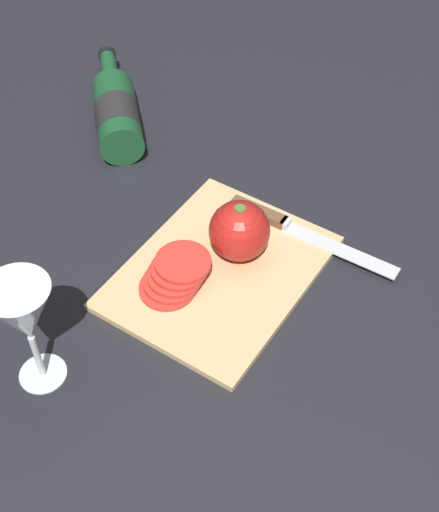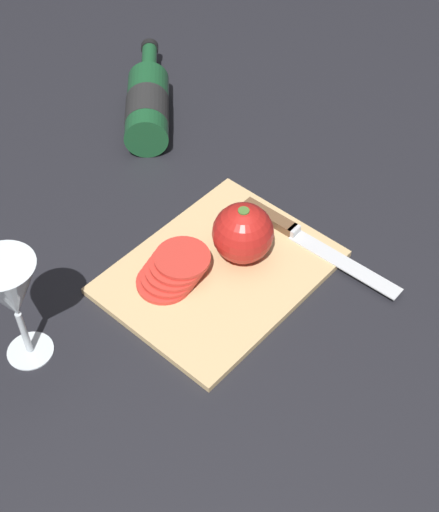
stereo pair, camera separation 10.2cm
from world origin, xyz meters
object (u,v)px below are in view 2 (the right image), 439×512
at_px(wine_glass, 11,293).
at_px(whole_tomato, 243,233).
at_px(knife, 289,229).
at_px(tomato_slice_stack_near, 173,270).
at_px(wine_bottle, 148,105).

distance_m(wine_glass, whole_tomato, 0.34).
height_order(wine_glass, whole_tomato, wine_glass).
distance_m(wine_glass, knife, 0.44).
relative_size(whole_tomato, tomato_slice_stack_near, 0.79).
bearing_deg(knife, wine_glass, -108.59).
bearing_deg(whole_tomato, tomato_slice_stack_near, -23.75).
bearing_deg(whole_tomato, wine_glass, -18.12).
bearing_deg(tomato_slice_stack_near, wine_glass, -15.37).
distance_m(knife, tomato_slice_stack_near, 0.20).
xyz_separation_m(wine_glass, whole_tomato, (-0.32, 0.10, -0.07)).
bearing_deg(wine_bottle, knife, 80.88).
bearing_deg(whole_tomato, wine_bottle, -112.50).
bearing_deg(wine_glass, whole_tomato, 161.88).
relative_size(wine_bottle, wine_glass, 1.42).
bearing_deg(tomato_slice_stack_near, knife, 160.19).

